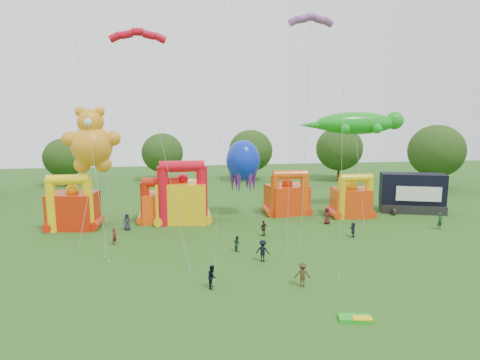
{
  "coord_description": "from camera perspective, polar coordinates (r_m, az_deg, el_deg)",
  "views": [
    {
      "loc": [
        -5.14,
        -22.94,
        13.31
      ],
      "look_at": [
        0.66,
        18.0,
        6.49
      ],
      "focal_mm": 32.0,
      "sensor_mm": 36.0,
      "label": 1
    }
  ],
  "objects": [
    {
      "name": "ground",
      "position": [
        27.02,
        4.23,
        -20.18
      ],
      "size": [
        160.0,
        160.0,
        0.0
      ],
      "primitive_type": "plane",
      "color": "#2D5618",
      "rests_on": "ground"
    },
    {
      "name": "tree_ring",
      "position": [
        24.91,
        1.4,
        -7.08
      ],
      "size": [
        124.72,
        126.83,
        12.07
      ],
      "color": "#352314",
      "rests_on": "ground"
    },
    {
      "name": "bouncy_castle_0",
      "position": [
        51.83,
        -21.4,
        -3.43
      ],
      "size": [
        5.6,
        4.8,
        6.35
      ],
      "color": "red",
      "rests_on": "ground"
    },
    {
      "name": "bouncy_castle_1",
      "position": [
        52.2,
        -10.38,
        -3.17
      ],
      "size": [
        5.17,
        4.32,
        5.54
      ],
      "color": "#FE4E0D",
      "rests_on": "ground"
    },
    {
      "name": "bouncy_castle_2",
      "position": [
        51.38,
        -7.65,
        -2.46
      ],
      "size": [
        6.22,
        5.21,
        7.56
      ],
      "color": "yellow",
      "rests_on": "ground"
    },
    {
      "name": "bouncy_castle_3",
      "position": [
        55.35,
        6.33,
        -2.24
      ],
      "size": [
        5.55,
        4.79,
        5.84
      ],
      "color": "red",
      "rests_on": "ground"
    },
    {
      "name": "bouncy_castle_4",
      "position": [
        55.49,
        14.65,
        -2.56
      ],
      "size": [
        4.86,
        4.05,
        5.58
      ],
      "color": "#E03D0C",
      "rests_on": "ground"
    },
    {
      "name": "stage_trailer",
      "position": [
        60.32,
        21.99,
        -1.67
      ],
      "size": [
        8.53,
        5.3,
        5.15
      ],
      "color": "black",
      "rests_on": "ground"
    },
    {
      "name": "teddy_bear_kite",
      "position": [
        49.55,
        -19.29,
        3.26
      ],
      "size": [
        6.32,
        8.37,
        13.77
      ],
      "color": "orange",
      "rests_on": "ground"
    },
    {
      "name": "gecko_kite",
      "position": [
        57.03,
        15.43,
        3.93
      ],
      "size": [
        14.32,
        10.08,
        13.16
      ],
      "color": "#169E1A",
      "rests_on": "ground"
    },
    {
      "name": "octopus_kite",
      "position": [
        52.45,
        0.98,
        0.22
      ],
      "size": [
        4.23,
        8.98,
        9.68
      ],
      "color": "#0C28BD",
      "rests_on": "ground"
    },
    {
      "name": "parafoil_kites",
      "position": [
        41.01,
        -15.33,
        8.06
      ],
      "size": [
        27.67,
        13.93,
        28.74
      ],
      "color": "red",
      "rests_on": "ground"
    },
    {
      "name": "diamond_kites",
      "position": [
        37.01,
        -0.04,
        13.32
      ],
      "size": [
        21.75,
        14.63,
        37.41
      ],
      "color": "red",
      "rests_on": "ground"
    },
    {
      "name": "folded_kite_bundle",
      "position": [
        29.62,
        15.15,
        -17.38
      ],
      "size": [
        2.16,
        1.4,
        0.31
      ],
      "color": "green",
      "rests_on": "ground"
    },
    {
      "name": "spectator_0",
      "position": [
        49.44,
        -14.83,
        -5.42
      ],
      "size": [
        0.97,
        0.67,
        1.92
      ],
      "primitive_type": "imported",
      "rotation": [
        0.0,
        0.0,
        0.06
      ],
      "color": "#202536",
      "rests_on": "ground"
    },
    {
      "name": "spectator_1",
      "position": [
        44.69,
        -16.4,
        -7.23
      ],
      "size": [
        0.65,
        0.73,
        1.68
      ],
      "primitive_type": "imported",
      "rotation": [
        0.0,
        0.0,
        1.04
      ],
      "color": "#502217",
      "rests_on": "ground"
    },
    {
      "name": "spectator_2",
      "position": [
        40.97,
        -0.39,
        -8.47
      ],
      "size": [
        0.77,
        0.88,
        1.52
      ],
      "primitive_type": "imported",
      "rotation": [
        0.0,
        0.0,
        1.86
      ],
      "color": "#183D23",
      "rests_on": "ground"
    },
    {
      "name": "spectator_3",
      "position": [
        38.35,
        3.06,
        -9.4
      ],
      "size": [
        1.46,
        1.19,
        1.96
      ],
      "primitive_type": "imported",
      "rotation": [
        0.0,
        0.0,
        2.71
      ],
      "color": "black",
      "rests_on": "ground"
    },
    {
      "name": "spectator_4",
      "position": [
        45.79,
        3.18,
        -6.43
      ],
      "size": [
        1.07,
        0.88,
        1.71
      ],
      "primitive_type": "imported",
      "rotation": [
        0.0,
        0.0,
        3.7
      ],
      "color": "#362815",
      "rests_on": "ground"
    },
    {
      "name": "spectator_5",
      "position": [
        46.91,
        14.83,
        -6.42
      ],
      "size": [
        0.71,
        1.54,
        1.6
      ],
      "primitive_type": "imported",
      "rotation": [
        0.0,
        0.0,
        4.54
      ],
      "color": "#222539",
      "rests_on": "ground"
    },
    {
      "name": "spectator_6",
      "position": [
        51.39,
        11.55,
        -4.71
      ],
      "size": [
        1.13,
        1.1,
        1.96
      ],
      "primitive_type": "imported",
      "rotation": [
        0.0,
        0.0,
        5.58
      ],
      "color": "#531719",
      "rests_on": "ground"
    },
    {
      "name": "spectator_7",
      "position": [
        53.28,
        25.11,
        -4.96
      ],
      "size": [
        0.8,
        0.65,
        1.88
      ],
      "primitive_type": "imported",
      "rotation": [
        0.0,
        0.0,
        0.33
      ],
      "color": "#163720",
      "rests_on": "ground"
    },
    {
      "name": "spectator_8",
      "position": [
        33.06,
        -3.7,
        -12.73
      ],
      "size": [
        0.77,
        0.94,
        1.77
      ],
      "primitive_type": "imported",
      "rotation": [
        0.0,
        0.0,
        1.45
      ],
      "color": "black",
      "rests_on": "ground"
    },
    {
      "name": "spectator_9",
      "position": [
        33.57,
        8.33,
        -12.34
      ],
      "size": [
        1.34,
        0.93,
        1.9
      ],
      "primitive_type": "imported",
      "rotation": [
        0.0,
        0.0,
        2.94
      ],
      "color": "#3B3017",
      "rests_on": "ground"
    }
  ]
}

